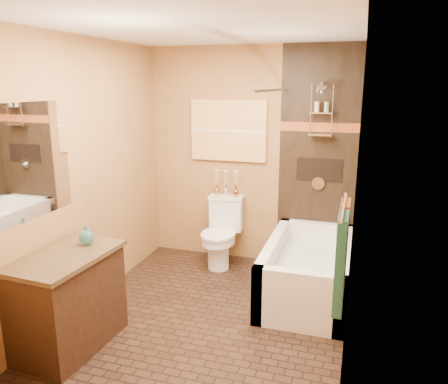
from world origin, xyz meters
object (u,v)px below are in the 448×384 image
at_px(toilet, 222,232).
at_px(vanity, 68,301).
at_px(bathtub, 307,274).
at_px(sunset_painting, 228,131).

relative_size(toilet, vanity, 0.85).
height_order(bathtub, toilet, toilet).
distance_m(sunset_painting, toilet, 1.18).
relative_size(sunset_painting, bathtub, 0.60).
bearing_deg(sunset_painting, vanity, -107.04).
distance_m(sunset_painting, vanity, 2.57).
xyz_separation_m(toilet, vanity, (-0.67, -1.93, -0.00)).
bearing_deg(toilet, sunset_painting, 84.69).
distance_m(bathtub, vanity, 2.27).
height_order(sunset_painting, vanity, sunset_painting).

